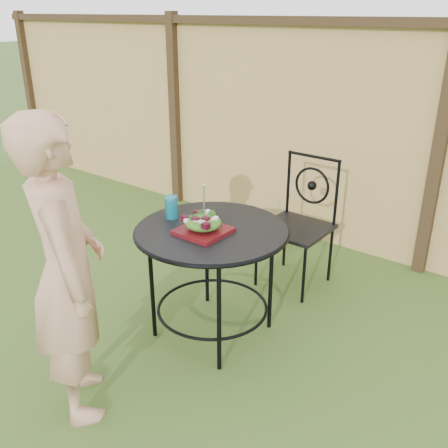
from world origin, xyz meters
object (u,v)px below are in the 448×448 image
patio_chair (300,219)px  salad_plate (203,231)px  diner (67,272)px  patio_table (212,250)px

patio_chair → salad_plate: (-0.08, -0.99, 0.23)m
diner → salad_plate: bearing=-67.9°
patio_chair → diner: (-0.24, -1.81, 0.27)m
patio_table → salad_plate: salad_plate is taller
patio_table → diner: diner is taller
diner → patio_chair: bearing=-64.6°
patio_table → patio_chair: patio_chair is taller
patio_chair → diner: size_ratio=0.62×
patio_table → diner: 0.93m
patio_chair → salad_plate: 1.02m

